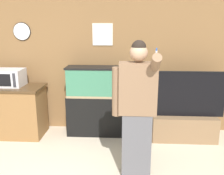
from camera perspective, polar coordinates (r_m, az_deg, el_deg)
The scene contains 6 objects.
wall_back_paneled at distance 4.60m, azimuth -4.01°, elevation 6.16°, with size 10.00×0.08×2.60m.
counter_island at distance 4.84m, azimuth -22.84°, elevation -4.91°, with size 1.33×0.62×0.90m.
microwave at distance 4.69m, azimuth -22.39°, elevation 2.10°, with size 0.47×0.39×0.29m.
aquarium_on_stand at distance 4.46m, azimuth -3.31°, elevation -3.11°, with size 1.08×0.38×1.24m.
tv_on_stand at distance 4.49m, azimuth 16.14°, elevation -7.16°, with size 1.31×0.40×1.20m.
person_standing at distance 3.15m, azimuth 5.61°, elevation -4.83°, with size 0.56×0.42×1.77m.
Camera 1 is at (0.58, -1.93, 1.96)m, focal length 40.00 mm.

